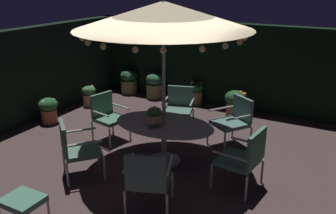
{
  "coord_description": "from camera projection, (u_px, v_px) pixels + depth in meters",
  "views": [
    {
      "loc": [
        2.85,
        -4.9,
        3.07
      ],
      "look_at": [
        0.02,
        0.33,
        0.97
      ],
      "focal_mm": 39.26,
      "sensor_mm": 36.0,
      "label": 1
    }
  ],
  "objects": [
    {
      "name": "hedge_backdrop_left",
      "position": [
        6.0,
        81.0,
        7.67
      ],
      "size": [
        0.3,
        7.53,
        2.06
      ],
      "primitive_type": "cube",
      "color": "black",
      "rests_on": "ground_plane"
    },
    {
      "name": "potted_plant_back_left",
      "position": [
        129.0,
        81.0,
        10.24
      ],
      "size": [
        0.47,
        0.47,
        0.67
      ],
      "color": "olive",
      "rests_on": "ground_plane"
    },
    {
      "name": "hedge_backdrop_rear",
      "position": [
        231.0,
        66.0,
        9.02
      ],
      "size": [
        7.63,
        0.3,
        2.06
      ],
      "primitive_type": "cube",
      "color": "black",
      "rests_on": "ground_plane"
    },
    {
      "name": "patio_chair_northeast",
      "position": [
        75.0,
        147.0,
        5.82
      ],
      "size": [
        0.83,
        0.83,
        0.95
      ],
      "color": "#B3B2A8",
      "rests_on": "ground_plane"
    },
    {
      "name": "patio_dining_table",
      "position": [
        164.0,
        131.0,
        6.3
      ],
      "size": [
        1.78,
        1.17,
        0.72
      ],
      "color": "#B7B1AA",
      "rests_on": "ground_plane"
    },
    {
      "name": "potted_plant_back_center",
      "position": [
        235.0,
        102.0,
        8.56
      ],
      "size": [
        0.49,
        0.48,
        0.6
      ],
      "color": "#B26E4F",
      "rests_on": "ground_plane"
    },
    {
      "name": "patio_chair_southeast",
      "position": [
        245.0,
        156.0,
        5.5
      ],
      "size": [
        0.68,
        0.71,
        0.98
      ],
      "color": "#B5AFA9",
      "rests_on": "ground_plane"
    },
    {
      "name": "patio_chair_southwest",
      "position": [
        179.0,
        105.0,
        7.69
      ],
      "size": [
        0.73,
        0.72,
        0.91
      ],
      "color": "#B3B1A4",
      "rests_on": "ground_plane"
    },
    {
      "name": "patio_chair_north",
      "position": [
        107.0,
        114.0,
        7.24
      ],
      "size": [
        0.66,
        0.67,
        0.93
      ],
      "color": "#B7B5AB",
      "rests_on": "ground_plane"
    },
    {
      "name": "potted_plant_left_near",
      "position": [
        155.0,
        85.0,
        9.84
      ],
      "size": [
        0.47,
        0.47,
        0.68
      ],
      "color": "olive",
      "rests_on": "ground_plane"
    },
    {
      "name": "potted_plant_right_near",
      "position": [
        49.0,
        109.0,
        8.13
      ],
      "size": [
        0.42,
        0.42,
        0.58
      ],
      "color": "#AD6340",
      "rests_on": "ground_plane"
    },
    {
      "name": "ground_plane",
      "position": [
        158.0,
        166.0,
        6.37
      ],
      "size": [
        7.63,
        7.53,
        0.02
      ],
      "primitive_type": "cube",
      "color": "#493737"
    },
    {
      "name": "patio_chair_east",
      "position": [
        148.0,
        177.0,
        4.93
      ],
      "size": [
        0.76,
        0.75,
        0.94
      ],
      "color": "#B6B6A8",
      "rests_on": "ground_plane"
    },
    {
      "name": "patio_umbrella",
      "position": [
        164.0,
        15.0,
        5.66
      ],
      "size": [
        2.83,
        2.83,
        2.81
      ],
      "color": "#B3AEAB",
      "rests_on": "ground_plane"
    },
    {
      "name": "potted_plant_back_right",
      "position": [
        89.0,
        95.0,
        9.23
      ],
      "size": [
        0.34,
        0.34,
        0.52
      ],
      "color": "tan",
      "rests_on": "ground_plane"
    },
    {
      "name": "ottoman_footrest",
      "position": [
        23.0,
        202.0,
        4.7
      ],
      "size": [
        0.49,
        0.42,
        0.42
      ],
      "color": "#BAB4A4",
      "rests_on": "ground_plane"
    },
    {
      "name": "potted_plant_left_far",
      "position": [
        196.0,
        93.0,
        9.35
      ],
      "size": [
        0.36,
        0.36,
        0.58
      ],
      "color": "olive",
      "rests_on": "ground_plane"
    },
    {
      "name": "centerpiece_planter",
      "position": [
        154.0,
        115.0,
        6.07
      ],
      "size": [
        0.27,
        0.27,
        0.36
      ],
      "color": "tan",
      "rests_on": "patio_dining_table"
    },
    {
      "name": "patio_chair_south",
      "position": [
        234.0,
        118.0,
        6.97
      ],
      "size": [
        0.84,
        0.85,
        0.94
      ],
      "color": "#BCAEA7",
      "rests_on": "ground_plane"
    }
  ]
}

